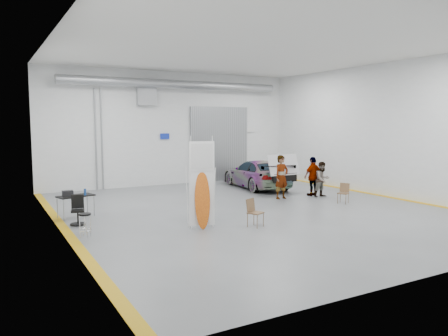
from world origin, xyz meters
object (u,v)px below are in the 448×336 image
person_c (313,176)px  folding_chair_far (343,197)px  office_chair (77,212)px  sedan_car (257,174)px  person_b (322,179)px  folding_chair_near (255,218)px  shop_stool (85,226)px  work_table (74,196)px  person_a (282,177)px  surfboard_display (204,191)px

person_c → folding_chair_far: size_ratio=2.15×
folding_chair_far → office_chair: office_chair is taller
sedan_car → office_chair: (-9.58, -3.97, -0.29)m
person_b → folding_chair_near: size_ratio=1.76×
shop_stool → folding_chair_near: bearing=-14.4°
shop_stool → work_table: work_table is taller
person_a → surfboard_display: 6.26m
person_c → office_chair: (-10.47, -0.66, -0.48)m
shop_stool → folding_chair_far: bearing=2.0°
office_chair → sedan_car: bearing=34.1°
sedan_car → folding_chair_near: bearing=63.2°
person_c → shop_stool: 10.87m
folding_chair_near → person_b: bearing=6.3°
surfboard_display → folding_chair_far: 7.07m
person_b → folding_chair_far: bearing=-103.8°
sedan_car → folding_chair_near: (-4.65, -7.04, -0.43)m
sedan_car → person_a: 3.35m
sedan_car → surfboard_display: (-6.19, -6.45, 0.48)m
surfboard_display → work_table: surfboard_display is taller
folding_chair_far → folding_chair_near: bearing=-101.1°
person_c → work_table: bearing=-8.7°
person_b → surfboard_display: (-7.27, -2.73, 0.39)m
surfboard_display → office_chair: 4.27m
folding_chair_far → work_table: (-10.20, 2.63, 0.51)m
person_a → shop_stool: (-8.86, -2.50, -0.61)m
folding_chair_far → shop_stool: folding_chair_far is taller
office_chair → folding_chair_far: bearing=3.8°
person_c → work_table: person_c is taller
person_a → office_chair: person_a is taller
person_a → person_b: person_a is taller
person_a → folding_chair_near: 5.43m
work_table → shop_stool: bearing=-94.1°
sedan_car → folding_chair_near: sedan_car is taller
person_b → folding_chair_near: bearing=-151.9°
shop_stool → work_table: size_ratio=0.53×
folding_chair_near → shop_stool: 5.20m
work_table → folding_chair_near: bearing=-41.7°
sedan_car → person_b: size_ratio=3.09×
person_c → folding_chair_near: person_c is taller
sedan_car → person_b: (1.08, -3.72, 0.08)m
shop_stool → work_table: bearing=85.9°
person_b → surfboard_display: surfboard_display is taller
folding_chair_near → shop_stool: size_ratio=1.26×
surfboard_display → folding_chair_near: 1.88m
person_b → office_chair: size_ratio=1.67×
folding_chair_near → office_chair: 5.81m
folding_chair_near → work_table: work_table is taller
folding_chair_far → office_chair: bearing=-126.1°
shop_stool → person_a: bearing=15.8°
surfboard_display → folding_chair_near: surfboard_display is taller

